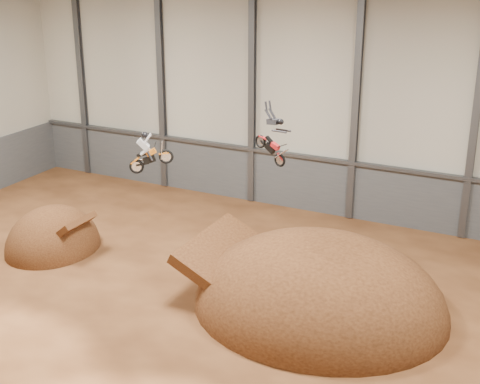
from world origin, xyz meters
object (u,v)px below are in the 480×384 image
at_px(takeoff_ramp, 54,249).
at_px(landing_ramp, 318,308).
at_px(fmx_rider_a, 153,148).
at_px(fmx_rider_b, 268,132).

height_order(takeoff_ramp, landing_ramp, landing_ramp).
bearing_deg(takeoff_ramp, fmx_rider_a, 1.33).
height_order(landing_ramp, fmx_rider_b, fmx_rider_b).
bearing_deg(landing_ramp, fmx_rider_b, -158.67).
bearing_deg(fmx_rider_a, fmx_rider_b, -35.05).
height_order(fmx_rider_a, fmx_rider_b, fmx_rider_b).
relative_size(landing_ramp, fmx_rider_a, 5.34).
height_order(landing_ramp, fmx_rider_a, fmx_rider_a).
distance_m(fmx_rider_a, fmx_rider_b, 6.57).
distance_m(takeoff_ramp, fmx_rider_b, 15.49).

